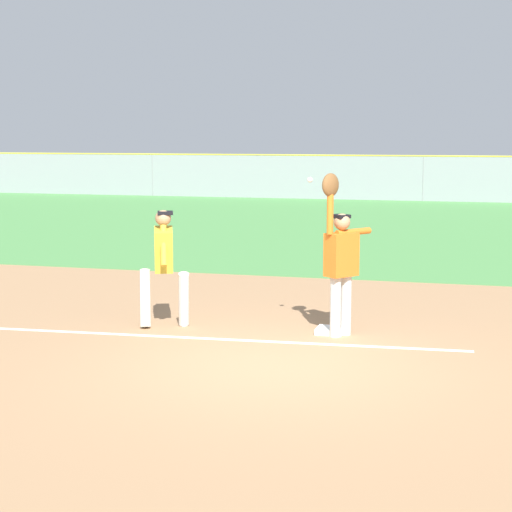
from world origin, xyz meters
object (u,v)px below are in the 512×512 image
at_px(fielder, 340,257).
at_px(baseball, 310,180).
at_px(parked_car_green, 221,178).
at_px(parked_car_red, 464,183).
at_px(first_base, 330,330).
at_px(runner, 164,260).
at_px(parked_car_silver, 329,180).

relative_size(fielder, baseball, 30.81).
distance_m(fielder, parked_car_green, 29.45).
bearing_deg(parked_car_red, fielder, -88.48).
distance_m(baseball, parked_car_green, 29.41).
xyz_separation_m(first_base, baseball, (-0.27, -0.20, 2.14)).
bearing_deg(fielder, first_base, -2.34).
height_order(fielder, runner, fielder).
height_order(runner, parked_car_red, runner).
height_order(parked_car_green, parked_car_red, same).
bearing_deg(runner, parked_car_silver, 73.98).
bearing_deg(fielder, parked_car_green, -31.77).
bearing_deg(baseball, parked_car_silver, 99.39).
height_order(first_base, baseball, baseball).
xyz_separation_m(first_base, runner, (-2.41, -0.24, 0.96)).
height_order(runner, parked_car_silver, runner).
bearing_deg(parked_car_silver, fielder, -80.27).
bearing_deg(parked_car_red, runner, -93.84).
bearing_deg(baseball, fielder, 9.53).
height_order(baseball, parked_car_silver, baseball).
distance_m(parked_car_green, parked_car_silver, 5.23).
bearing_deg(first_base, parked_car_green, 110.12).
xyz_separation_m(fielder, parked_car_red, (1.13, 26.94, -0.45)).
relative_size(baseball, parked_car_green, 0.02).
height_order(fielder, baseball, fielder).
bearing_deg(fielder, baseball, 47.45).
bearing_deg(fielder, parked_car_silver, -41.81).
relative_size(baseball, parked_car_silver, 0.02).
distance_m(first_base, parked_car_green, 29.28).
xyz_separation_m(first_base, parked_car_silver, (-4.84, 27.41, 0.63)).
bearing_deg(baseball, runner, -178.82).
relative_size(first_base, baseball, 5.14).
relative_size(first_base, parked_car_silver, 0.09).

